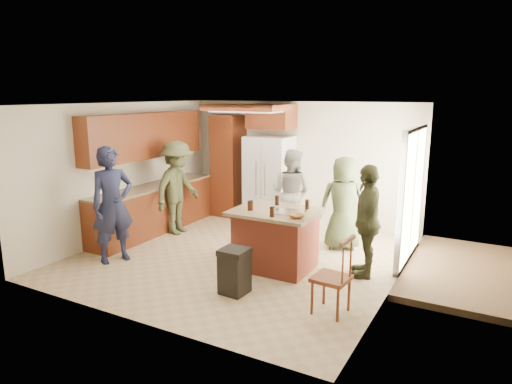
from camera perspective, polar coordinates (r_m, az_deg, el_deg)
The scene contains 12 objects.
person_front_left at distance 7.59m, azimuth -17.50°, elevation -1.53°, with size 0.68×0.50×1.87m, color #1B1E37.
person_behind_left at distance 8.63m, azimuth 4.41°, elevation -0.08°, with size 0.80×0.50×1.65m, color gray.
person_behind_right at distance 7.98m, azimuth 10.83°, elevation -1.39°, with size 0.80×0.52×1.63m, color #374126.
person_side_right at distance 6.86m, azimuth 13.73°, elevation -3.54°, with size 0.99×0.50×1.68m, color #343720.
person_counter at distance 8.83m, azimuth -9.78°, elevation 0.51°, with size 1.15×0.54×1.79m, color #3D4126.
left_cabinetry at distance 9.03m, azimuth -13.03°, elevation 1.03°, with size 0.64×3.00×2.30m.
back_wall_units at distance 9.87m, azimuth -2.17°, elevation 4.77°, with size 1.80×0.60×2.45m.
refrigerator at distance 9.50m, azimuth 1.66°, elevation 1.55°, with size 0.90×0.76×1.80m.
kitchen_island at distance 7.06m, azimuth 2.47°, elevation -5.85°, with size 1.28×1.03×0.93m.
island_items at distance 6.76m, azimuth 3.53°, elevation -2.31°, with size 0.96×0.74×0.15m.
trash_bin at distance 6.26m, azimuth -2.71°, elevation -9.80°, with size 0.36×0.36×0.63m.
spindle_chair at distance 5.74m, azimuth 9.59°, elevation -10.62°, with size 0.45×0.45×0.99m.
Camera 1 is at (3.69, -6.19, 2.68)m, focal length 32.00 mm.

